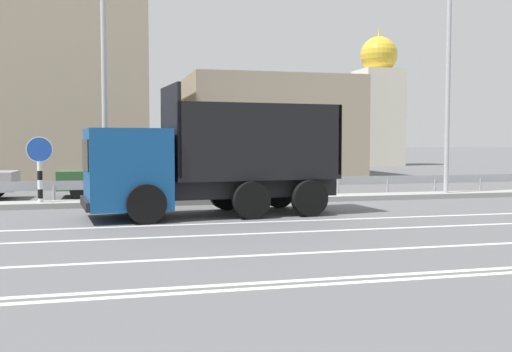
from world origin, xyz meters
name	(u,v)px	position (x,y,z in m)	size (l,w,h in m)	color
ground_plane	(314,207)	(0.00, 0.00, 0.00)	(320.00, 320.00, 0.00)	#565659
lane_strip_0	(227,223)	(-3.53, -3.12, 0.00)	(62.95, 0.16, 0.01)	silver
lane_strip_1	(243,234)	(-3.53, -4.99, 0.00)	(62.95, 0.16, 0.01)	silver
lane_strip_2	(274,255)	(-3.53, -7.56, 0.00)	(62.95, 0.16, 0.01)	silver
lane_strip_3	(311,280)	(-3.53, -9.68, 0.00)	(62.95, 0.16, 0.01)	silver
lane_strip_4	(319,285)	(-3.53, -10.01, 0.00)	(62.95, 0.16, 0.01)	silver
median_island	(296,199)	(0.00, 1.95, 0.09)	(34.62, 1.10, 0.18)	gray
median_guardrail	(286,183)	(0.00, 3.11, 0.57)	(62.95, 0.09, 0.78)	#9EA0A5
dump_truck	(183,171)	(-4.46, -1.41, 1.31)	(7.42, 3.25, 3.70)	#144C8C
median_road_sign	(40,169)	(-8.64, 1.95, 1.24)	(0.83, 0.16, 2.29)	white
street_lamp_1	(104,63)	(-6.59, 1.77, 4.66)	(0.70, 2.39, 8.31)	#ADADB2
street_lamp_2	(451,42)	(5.98, 1.74, 5.82)	(0.71, 2.63, 10.55)	#ADADB2
parked_car_3	(113,176)	(-6.32, 5.48, 0.79)	(4.15, 2.04, 1.59)	#335B33
background_building_1	(258,128)	(3.49, 20.92, 3.04)	(10.39, 12.85, 6.09)	tan
church_tower	(378,103)	(16.81, 30.35, 5.50)	(3.60, 3.60, 12.16)	silver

